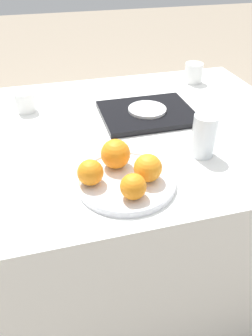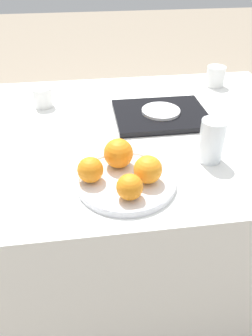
{
  "view_description": "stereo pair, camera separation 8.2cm",
  "coord_description": "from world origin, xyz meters",
  "px_view_note": "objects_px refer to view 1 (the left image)",
  "views": [
    {
      "loc": [
        -0.25,
        -0.94,
        1.24
      ],
      "look_at": [
        -0.08,
        -0.29,
        0.76
      ],
      "focal_mm": 35.0,
      "sensor_mm": 36.0,
      "label": 1
    },
    {
      "loc": [
        -0.17,
        -0.96,
        1.24
      ],
      "look_at": [
        -0.08,
        -0.29,
        0.76
      ],
      "focal_mm": 35.0,
      "sensor_mm": 36.0,
      "label": 2
    }
  ],
  "objects_px": {
    "orange_0": "(116,154)",
    "fruit_platter": "(126,181)",
    "water_glass": "(204,136)",
    "orange_1": "(90,172)",
    "side_plate": "(147,109)",
    "cup_1": "(193,73)",
    "serving_tray": "(147,113)",
    "orange_2": "(148,168)",
    "orange_3": "(133,187)",
    "cup_0": "(25,102)"
  },
  "relations": [
    {
      "from": "cup_0",
      "to": "cup_1",
      "type": "relative_size",
      "value": 0.87
    },
    {
      "from": "fruit_platter",
      "to": "cup_1",
      "type": "xyz_separation_m",
      "value": [
        0.46,
        0.61,
        0.03
      ]
    },
    {
      "from": "water_glass",
      "to": "cup_0",
      "type": "bearing_deg",
      "value": 138.87
    },
    {
      "from": "orange_0",
      "to": "serving_tray",
      "type": "bearing_deg",
      "value": 57.64
    },
    {
      "from": "orange_1",
      "to": "orange_2",
      "type": "relative_size",
      "value": 0.92
    },
    {
      "from": "orange_1",
      "to": "cup_1",
      "type": "bearing_deg",
      "value": 47.45
    },
    {
      "from": "orange_0",
      "to": "serving_tray",
      "type": "relative_size",
      "value": 0.25
    },
    {
      "from": "serving_tray",
      "to": "orange_2",
      "type": "bearing_deg",
      "value": -107.91
    },
    {
      "from": "fruit_platter",
      "to": "orange_1",
      "type": "bearing_deg",
      "value": 174.14
    },
    {
      "from": "water_glass",
      "to": "side_plate",
      "type": "xyz_separation_m",
      "value": [
        -0.08,
        0.28,
        -0.04
      ]
    },
    {
      "from": "orange_2",
      "to": "cup_1",
      "type": "height_order",
      "value": "orange_2"
    },
    {
      "from": "fruit_platter",
      "to": "orange_2",
      "type": "height_order",
      "value": "orange_2"
    },
    {
      "from": "fruit_platter",
      "to": "orange_3",
      "type": "distance_m",
      "value": 0.08
    },
    {
      "from": "fruit_platter",
      "to": "water_glass",
      "type": "xyz_separation_m",
      "value": [
        0.25,
        0.08,
        0.05
      ]
    },
    {
      "from": "orange_3",
      "to": "cup_1",
      "type": "height_order",
      "value": "cup_1"
    },
    {
      "from": "orange_1",
      "to": "orange_2",
      "type": "distance_m",
      "value": 0.14
    },
    {
      "from": "orange_3",
      "to": "orange_0",
      "type": "bearing_deg",
      "value": 94.29
    },
    {
      "from": "orange_1",
      "to": "cup_0",
      "type": "relative_size",
      "value": 0.92
    },
    {
      "from": "orange_0",
      "to": "orange_3",
      "type": "relative_size",
      "value": 1.25
    },
    {
      "from": "serving_tray",
      "to": "cup_1",
      "type": "distance_m",
      "value": 0.39
    },
    {
      "from": "cup_0",
      "to": "fruit_platter",
      "type": "bearing_deg",
      "value": -64.65
    },
    {
      "from": "fruit_platter",
      "to": "cup_1",
      "type": "height_order",
      "value": "cup_1"
    },
    {
      "from": "fruit_platter",
      "to": "orange_1",
      "type": "relative_size",
      "value": 3.9
    },
    {
      "from": "orange_0",
      "to": "orange_1",
      "type": "bearing_deg",
      "value": -144.38
    },
    {
      "from": "fruit_platter",
      "to": "cup_0",
      "type": "relative_size",
      "value": 3.61
    },
    {
      "from": "cup_0",
      "to": "side_plate",
      "type": "bearing_deg",
      "value": -20.09
    },
    {
      "from": "orange_0",
      "to": "side_plate",
      "type": "xyz_separation_m",
      "value": [
        0.18,
        0.29,
        -0.03
      ]
    },
    {
      "from": "serving_tray",
      "to": "cup_0",
      "type": "distance_m",
      "value": 0.44
    },
    {
      "from": "water_glass",
      "to": "orange_1",
      "type": "bearing_deg",
      "value": -168.5
    },
    {
      "from": "fruit_platter",
      "to": "cup_0",
      "type": "distance_m",
      "value": 0.56
    },
    {
      "from": "cup_1",
      "to": "orange_1",
      "type": "bearing_deg",
      "value": -132.55
    },
    {
      "from": "cup_1",
      "to": "fruit_platter",
      "type": "bearing_deg",
      "value": -127.17
    },
    {
      "from": "water_glass",
      "to": "cup_0",
      "type": "height_order",
      "value": "water_glass"
    },
    {
      "from": "orange_3",
      "to": "cup_1",
      "type": "xyz_separation_m",
      "value": [
        0.47,
        0.68,
        -0.0
      ]
    },
    {
      "from": "orange_0",
      "to": "fruit_platter",
      "type": "bearing_deg",
      "value": -80.05
    },
    {
      "from": "orange_2",
      "to": "orange_3",
      "type": "height_order",
      "value": "orange_2"
    },
    {
      "from": "fruit_platter",
      "to": "orange_3",
      "type": "relative_size",
      "value": 4.07
    },
    {
      "from": "fruit_platter",
      "to": "cup_0",
      "type": "bearing_deg",
      "value": 115.35
    },
    {
      "from": "side_plate",
      "to": "fruit_platter",
      "type": "bearing_deg",
      "value": -115.9
    },
    {
      "from": "orange_0",
      "to": "cup_1",
      "type": "bearing_deg",
      "value": 49.0
    },
    {
      "from": "serving_tray",
      "to": "cup_1",
      "type": "height_order",
      "value": "cup_1"
    },
    {
      "from": "side_plate",
      "to": "orange_2",
      "type": "bearing_deg",
      "value": -107.91
    },
    {
      "from": "orange_1",
      "to": "cup_0",
      "type": "height_order",
      "value": "orange_1"
    },
    {
      "from": "fruit_platter",
      "to": "water_glass",
      "type": "distance_m",
      "value": 0.27
    },
    {
      "from": "cup_1",
      "to": "serving_tray",
      "type": "bearing_deg",
      "value": -138.64
    },
    {
      "from": "fruit_platter",
      "to": "orange_1",
      "type": "distance_m",
      "value": 0.1
    },
    {
      "from": "fruit_platter",
      "to": "cup_1",
      "type": "relative_size",
      "value": 3.14
    },
    {
      "from": "orange_0",
      "to": "orange_3",
      "type": "bearing_deg",
      "value": -85.71
    },
    {
      "from": "orange_2",
      "to": "water_glass",
      "type": "bearing_deg",
      "value": 24.96
    },
    {
      "from": "water_glass",
      "to": "serving_tray",
      "type": "distance_m",
      "value": 0.29
    }
  ]
}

